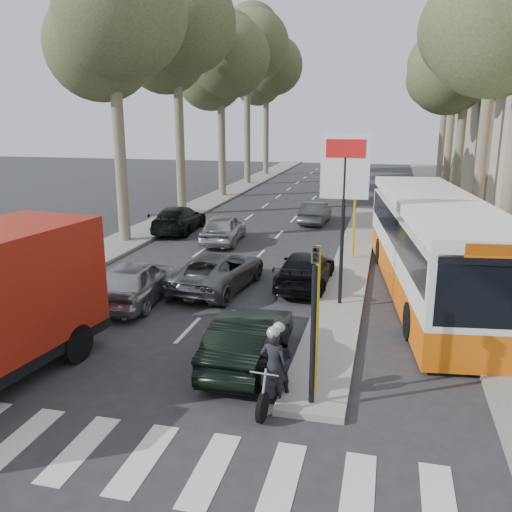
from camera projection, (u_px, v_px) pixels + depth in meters
The scene contains 25 objects.
ground at pixel (193, 363), 13.84m from camera, with size 120.00×120.00×0.00m, color #28282B.
sidewalk_right at pixel (451, 211), 35.32m from camera, with size 3.20×70.00×0.12m, color gray.
median_left at pixel (221, 196), 41.98m from camera, with size 2.40×64.00×0.12m, color gray.
traffic_island at pixel (352, 259), 23.40m from camera, with size 1.50×26.00×0.16m, color gray.
billboard at pixel (344, 195), 16.85m from camera, with size 1.50×12.10×5.60m.
traffic_light_island at pixel (314, 299), 11.05m from camera, with size 0.16×0.41×3.60m.
tree_l_a at pixel (115, 18), 24.41m from camera, with size 7.40×7.20×14.10m.
tree_l_b at pixel (179, 28), 31.77m from camera, with size 7.40×7.20×14.88m.
tree_l_c at pixel (223, 60), 39.50m from camera, with size 7.40×7.20×13.71m.
tree_l_d at pixel (249, 47), 46.61m from camera, with size 7.40×7.20×15.66m.
tree_l_e at pixel (268, 68), 54.41m from camera, with size 7.40×7.20×14.49m.
tree_r_b at pixel (500, 1), 25.83m from camera, with size 7.40×7.20×15.27m.
tree_r_c at pixel (470, 56), 33.83m from camera, with size 7.40×7.20×13.32m.
tree_r_d at pixel (459, 47), 40.97m from camera, with size 7.40×7.20×14.88m.
tree_r_e at pixel (449, 66), 48.64m from camera, with size 7.40×7.20×14.10m.
silver_hatchback at pixel (136, 281), 18.11m from camera, with size 1.76×4.37×1.49m, color #9D9EA4.
dark_hatchback at pixel (249, 339), 13.59m from camera, with size 1.46×4.17×1.38m, color black.
queue_car_a at pixel (218, 270), 19.59m from camera, with size 2.24×4.87×1.35m, color #55575D.
queue_car_b at pixel (305, 270), 19.84m from camera, with size 1.79×4.39×1.27m, color black.
queue_car_c at pixel (223, 228), 26.61m from camera, with size 1.71×4.26×1.45m, color #ABADB3.
queue_car_d at pixel (315, 212), 31.49m from camera, with size 1.33×3.81×1.26m, color #53565C.
queue_car_e at pixel (179, 219), 29.15m from camera, with size 1.95×4.79×1.39m, color black.
city_bus at pixel (433, 244), 18.74m from camera, with size 4.47×13.31×3.44m.
motorcycle at pixel (276, 365), 11.88m from camera, with size 0.79×2.13×1.81m.
pedestrian_near at pixel (473, 299), 15.91m from camera, with size 0.89×0.44×1.52m, color #4A3854.
Camera 1 is at (4.59, -11.95, 6.14)m, focal length 38.00 mm.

